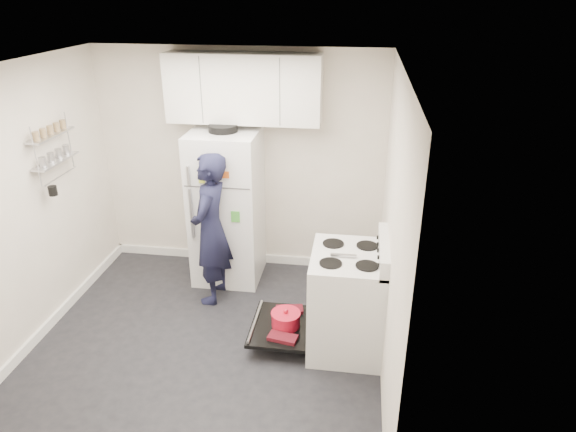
% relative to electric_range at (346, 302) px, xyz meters
% --- Properties ---
extents(room, '(3.21, 3.21, 2.51)m').
position_rel_electric_range_xyz_m(room, '(-1.29, -0.12, 0.74)').
color(room, black).
rests_on(room, ground).
extents(electric_range, '(0.66, 0.76, 1.10)m').
position_rel_electric_range_xyz_m(electric_range, '(0.00, 0.00, 0.00)').
color(electric_range, silver).
rests_on(electric_range, ground).
extents(open_oven_door, '(0.55, 0.70, 0.22)m').
position_rel_electric_range_xyz_m(open_oven_door, '(-0.57, -0.00, -0.28)').
color(open_oven_door, black).
rests_on(open_oven_door, ground).
extents(refrigerator, '(0.72, 0.74, 1.76)m').
position_rel_electric_range_xyz_m(refrigerator, '(-1.35, 1.10, 0.38)').
color(refrigerator, silver).
rests_on(refrigerator, ground).
extents(upper_cabinets, '(1.60, 0.33, 0.70)m').
position_rel_electric_range_xyz_m(upper_cabinets, '(-1.16, 1.28, 1.63)').
color(upper_cabinets, silver).
rests_on(upper_cabinets, room).
extents(wall_shelf_rack, '(0.14, 0.60, 0.61)m').
position_rel_electric_range_xyz_m(wall_shelf_rack, '(-2.78, 0.34, 1.21)').
color(wall_shelf_rack, '#B2B2B7').
rests_on(wall_shelf_rack, room).
extents(person, '(0.42, 0.61, 1.60)m').
position_rel_electric_range_xyz_m(person, '(-1.40, 0.62, 0.33)').
color(person, black).
rests_on(person, ground).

